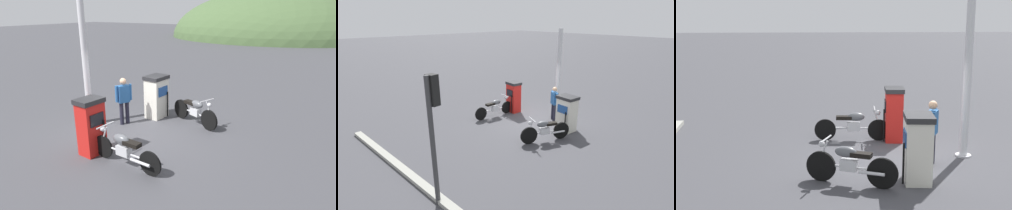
# 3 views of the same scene
# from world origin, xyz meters

# --- Properties ---
(ground_plane) EXTENTS (120.00, 120.00, 0.00)m
(ground_plane) POSITION_xyz_m (0.00, 0.00, 0.00)
(ground_plane) COLOR #424247
(fuel_pump_near) EXTENTS (0.61, 0.71, 1.51)m
(fuel_pump_near) POSITION_xyz_m (-0.26, -1.57, 0.77)
(fuel_pump_near) COLOR red
(fuel_pump_near) RESTS_ON ground
(fuel_pump_far) EXTENTS (0.70, 0.82, 1.49)m
(fuel_pump_far) POSITION_xyz_m (-0.26, 1.57, 0.76)
(fuel_pump_far) COLOR silver
(fuel_pump_far) RESTS_ON ground
(motorcycle_near_pump) EXTENTS (2.10, 0.56, 0.94)m
(motorcycle_near_pump) POSITION_xyz_m (0.87, -1.67, 0.47)
(motorcycle_near_pump) COLOR black
(motorcycle_near_pump) RESTS_ON ground
(motorcycle_far_pump) EXTENTS (1.90, 0.91, 0.97)m
(motorcycle_far_pump) POSITION_xyz_m (1.19, 1.64, 0.47)
(motorcycle_far_pump) COLOR black
(motorcycle_far_pump) RESTS_ON ground
(attendant_person) EXTENTS (0.35, 0.55, 1.56)m
(attendant_person) POSITION_xyz_m (-0.83, 0.48, 0.88)
(attendant_person) COLOR #1E1E2D
(attendant_person) RESTS_ON ground
(canopy_support_pole) EXTENTS (0.40, 0.40, 4.02)m
(canopy_support_pole) POSITION_xyz_m (-1.80, -0.10, 1.94)
(canopy_support_pole) COLOR silver
(canopy_support_pole) RESTS_ON ground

